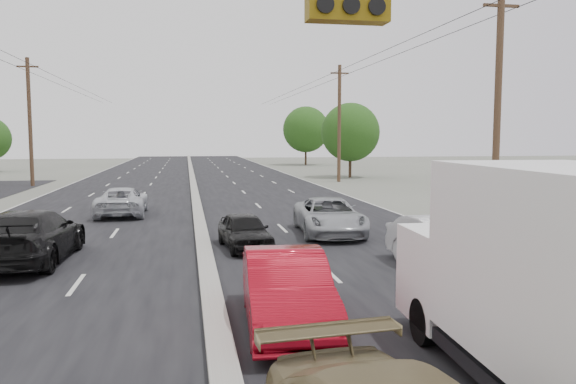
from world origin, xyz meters
The scene contains 15 objects.
road_surface centered at (0.00, 30.00, 0.00)m, with size 20.00×160.00×0.02m, color black.
center_median centered at (0.00, 30.00, 0.10)m, with size 0.50×160.00×0.20m, color gray.
utility_pole_left_c centered at (-12.50, 40.00, 5.11)m, with size 1.60×0.30×10.00m.
utility_pole_right_b centered at (12.50, 15.00, 5.11)m, with size 1.60×0.30×10.00m.
utility_pole_right_c centered at (12.50, 40.00, 5.11)m, with size 1.60×0.30×10.00m.
traffic_signals centered at (1.40, 0.00, 5.49)m, with size 25.00×0.30×0.54m.
tree_right_mid centered at (15.00, 45.00, 4.34)m, with size 5.60×5.60×7.14m.
tree_right_far centered at (16.00, 70.00, 4.96)m, with size 6.40×6.40×8.16m.
box_truck centered at (4.65, 0.03, 1.76)m, with size 2.70×6.89×3.44m.
red_sedan centered at (1.40, 3.85, 0.76)m, with size 1.60×4.59×1.51m, color #9E0918.
queue_car_a centered at (1.40, 11.97, 0.62)m, with size 1.46×3.63×1.24m, color black.
queue_car_b centered at (6.70, 7.71, 0.76)m, with size 1.61×4.63×1.52m, color silver.
queue_car_c centered at (4.99, 14.27, 0.71)m, with size 2.36×5.11×1.42m, color #999CA0.
oncoming_near centered at (-5.26, 10.98, 0.82)m, with size 2.30×5.67×1.64m, color black.
oncoming_far centered at (-3.67, 21.41, 0.69)m, with size 2.28×4.95×1.38m, color silver.
Camera 1 is at (-0.54, -7.01, 3.82)m, focal length 35.00 mm.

